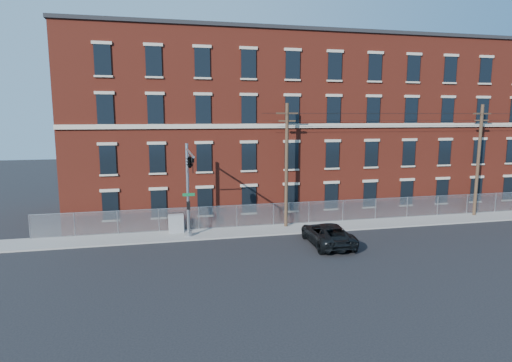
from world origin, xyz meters
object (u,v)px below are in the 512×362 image
Objects in this scene: traffic_signal_mast at (189,171)px; utility_cabinet at (176,223)px; pickup_truck at (327,234)px; utility_pole_near at (287,163)px.

traffic_signal_mast reaches higher than utility_cabinet.
pickup_truck is (9.53, -1.71, -4.60)m from traffic_signal_mast.
traffic_signal_mast reaches higher than pickup_truck.
pickup_truck is at bearing -30.88° from utility_cabinet.
pickup_truck is 4.01× the size of utility_cabinet.
utility_cabinet is (-10.42, 5.21, 0.04)m from pickup_truck.
traffic_signal_mast is 1.23× the size of pickup_truck.
pickup_truck is (1.53, -5.13, -4.55)m from utility_pole_near.
utility_pole_near reaches higher than pickup_truck.
utility_pole_near is 9.97m from utility_cabinet.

